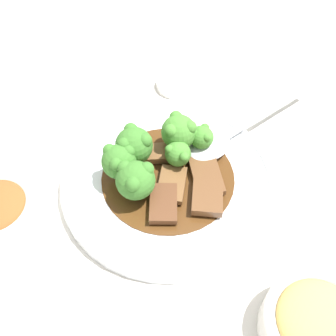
% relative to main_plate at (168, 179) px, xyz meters
% --- Properties ---
extents(ground_plane, '(4.00, 4.00, 0.00)m').
position_rel_main_plate_xyz_m(ground_plane, '(0.00, 0.00, -0.01)').
color(ground_plane, silver).
extents(main_plate, '(0.29, 0.29, 0.02)m').
position_rel_main_plate_xyz_m(main_plate, '(0.00, 0.00, 0.00)').
color(main_plate, white).
rests_on(main_plate, ground_plane).
extents(beef_strip_0, '(0.06, 0.05, 0.01)m').
position_rel_main_plate_xyz_m(beef_strip_0, '(-0.05, 0.02, 0.01)').
color(beef_strip_0, '#56331E').
rests_on(beef_strip_0, main_plate).
extents(beef_strip_1, '(0.07, 0.05, 0.01)m').
position_rel_main_plate_xyz_m(beef_strip_1, '(-0.02, 0.00, 0.01)').
color(beef_strip_1, brown).
rests_on(beef_strip_1, main_plate).
extents(beef_strip_2, '(0.04, 0.06, 0.01)m').
position_rel_main_plate_xyz_m(beef_strip_2, '(0.04, 0.01, 0.01)').
color(beef_strip_2, brown).
rests_on(beef_strip_2, main_plate).
extents(beef_strip_3, '(0.08, 0.05, 0.01)m').
position_rel_main_plate_xyz_m(beef_strip_3, '(-0.01, -0.05, 0.01)').
color(beef_strip_3, brown).
rests_on(beef_strip_3, main_plate).
extents(beef_strip_4, '(0.06, 0.05, 0.01)m').
position_rel_main_plate_xyz_m(beef_strip_4, '(-0.05, -0.04, 0.01)').
color(beef_strip_4, brown).
rests_on(beef_strip_4, main_plate).
extents(broccoli_floret_0, '(0.05, 0.05, 0.06)m').
position_rel_main_plate_xyz_m(broccoli_floret_0, '(0.04, -0.03, 0.04)').
color(broccoli_floret_0, '#8EB756').
rests_on(broccoli_floret_0, main_plate).
extents(broccoli_floret_1, '(0.05, 0.05, 0.06)m').
position_rel_main_plate_xyz_m(broccoli_floret_1, '(0.01, 0.06, 0.04)').
color(broccoli_floret_1, '#8EB756').
rests_on(broccoli_floret_1, main_plate).
extents(broccoli_floret_2, '(0.03, 0.03, 0.04)m').
position_rel_main_plate_xyz_m(broccoli_floret_2, '(0.03, -0.06, 0.03)').
color(broccoli_floret_2, '#7FA84C').
rests_on(broccoli_floret_2, main_plate).
extents(broccoli_floret_3, '(0.05, 0.05, 0.06)m').
position_rel_main_plate_xyz_m(broccoli_floret_3, '(0.03, 0.04, 0.04)').
color(broccoli_floret_3, '#8EB756').
rests_on(broccoli_floret_3, main_plate).
extents(broccoli_floret_4, '(0.05, 0.05, 0.06)m').
position_rel_main_plate_xyz_m(broccoli_floret_4, '(-0.02, 0.05, 0.04)').
color(broccoli_floret_4, '#7FA84C').
rests_on(broccoli_floret_4, main_plate).
extents(broccoli_floret_5, '(0.04, 0.04, 0.04)m').
position_rel_main_plate_xyz_m(broccoli_floret_5, '(0.02, -0.02, 0.03)').
color(broccoli_floret_5, '#8EB756').
rests_on(broccoli_floret_5, main_plate).
extents(serving_spoon, '(0.12, 0.24, 0.01)m').
position_rel_main_plate_xyz_m(serving_spoon, '(0.04, -0.09, 0.02)').
color(serving_spoon, '#B7B7BC').
rests_on(serving_spoon, main_plate).
extents(side_bowl_appetizer, '(0.11, 0.11, 0.05)m').
position_rel_main_plate_xyz_m(side_bowl_appetizer, '(-0.23, -0.10, 0.02)').
color(side_bowl_appetizer, white).
rests_on(side_bowl_appetizer, ground_plane).
extents(sauce_dish, '(0.07, 0.07, 0.01)m').
position_rel_main_plate_xyz_m(sauce_dish, '(0.19, -0.07, -0.00)').
color(sauce_dish, white).
rests_on(sauce_dish, ground_plane).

